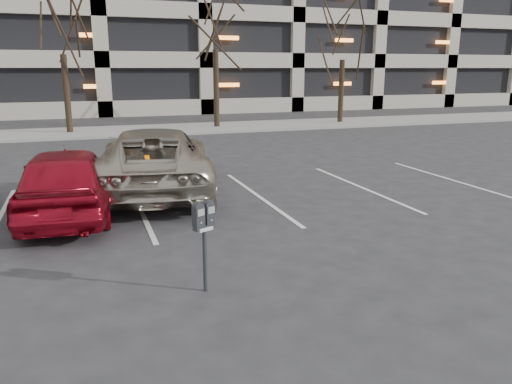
{
  "coord_description": "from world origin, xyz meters",
  "views": [
    {
      "loc": [
        -2.45,
        -8.55,
        2.97
      ],
      "look_at": [
        -0.02,
        -1.59,
        1.14
      ],
      "focal_mm": 35.0,
      "sensor_mm": 36.0,
      "label": 1
    }
  ],
  "objects_px": {
    "tree_d": "(344,19)",
    "parking_meter": "(204,224)",
    "tree_b": "(58,2)",
    "car_red": "(67,181)",
    "suv_silver": "(154,160)"
  },
  "relations": [
    {
      "from": "tree_b",
      "to": "parking_meter",
      "type": "distance_m",
      "value": 19.07
    },
    {
      "from": "tree_b",
      "to": "tree_d",
      "type": "distance_m",
      "value": 14.0
    },
    {
      "from": "tree_b",
      "to": "car_red",
      "type": "height_order",
      "value": "tree_b"
    },
    {
      "from": "tree_d",
      "to": "parking_meter",
      "type": "bearing_deg",
      "value": -123.23
    },
    {
      "from": "tree_d",
      "to": "parking_meter",
      "type": "distance_m",
      "value": 22.4
    },
    {
      "from": "tree_b",
      "to": "car_red",
      "type": "bearing_deg",
      "value": -89.33
    },
    {
      "from": "tree_d",
      "to": "suv_silver",
      "type": "bearing_deg",
      "value": -133.66
    },
    {
      "from": "car_red",
      "to": "suv_silver",
      "type": "bearing_deg",
      "value": -139.3
    },
    {
      "from": "parking_meter",
      "to": "tree_d",
      "type": "bearing_deg",
      "value": 33.11
    },
    {
      "from": "tree_b",
      "to": "tree_d",
      "type": "bearing_deg",
      "value": 0.0
    },
    {
      "from": "tree_d",
      "to": "car_red",
      "type": "height_order",
      "value": "tree_d"
    },
    {
      "from": "car_red",
      "to": "tree_d",
      "type": "bearing_deg",
      "value": -130.72
    },
    {
      "from": "parking_meter",
      "to": "car_red",
      "type": "distance_m",
      "value": 4.82
    },
    {
      "from": "tree_d",
      "to": "suv_silver",
      "type": "height_order",
      "value": "tree_d"
    },
    {
      "from": "tree_d",
      "to": "parking_meter",
      "type": "xyz_separation_m",
      "value": [
        -12.02,
        -18.35,
        -4.54
      ]
    }
  ]
}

